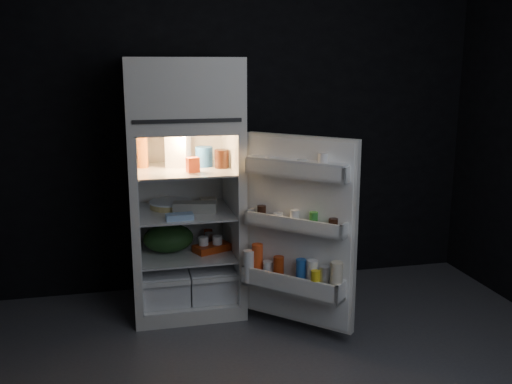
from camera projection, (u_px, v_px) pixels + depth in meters
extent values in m
cube|color=black|center=(225.00, 116.00, 4.36)|extent=(4.00, 0.00, 2.70)
cube|color=silver|center=(187.00, 299.00, 4.19)|extent=(0.76, 0.70, 0.10)
cube|color=silver|center=(134.00, 216.00, 3.97)|extent=(0.05, 0.70, 1.20)
cube|color=silver|center=(234.00, 211.00, 4.12)|extent=(0.05, 0.70, 1.20)
cube|color=white|center=(180.00, 203.00, 4.36)|extent=(0.66, 0.05, 1.20)
cube|color=silver|center=(182.00, 125.00, 3.91)|extent=(0.76, 0.70, 0.06)
cube|color=silver|center=(181.00, 89.00, 3.85)|extent=(0.76, 0.70, 0.42)
cube|color=black|center=(188.00, 121.00, 3.56)|extent=(0.68, 0.01, 0.02)
cube|color=white|center=(138.00, 217.00, 3.95)|extent=(0.01, 0.65, 1.20)
cube|color=white|center=(231.00, 212.00, 4.09)|extent=(0.01, 0.65, 1.20)
cube|color=white|center=(183.00, 130.00, 3.89)|extent=(0.66, 0.65, 0.01)
cube|color=white|center=(187.00, 293.00, 4.15)|extent=(0.66, 0.65, 0.01)
cube|color=white|center=(184.00, 170.00, 3.95)|extent=(0.65, 0.63, 0.01)
cube|color=white|center=(185.00, 212.00, 4.02)|extent=(0.65, 0.63, 0.01)
cube|color=white|center=(186.00, 252.00, 4.08)|extent=(0.65, 0.63, 0.01)
cube|color=white|center=(164.00, 279.00, 4.11)|extent=(0.32, 0.59, 0.22)
cube|color=white|center=(209.00, 275.00, 4.18)|extent=(0.32, 0.59, 0.22)
cube|color=white|center=(167.00, 284.00, 3.78)|extent=(0.32, 0.02, 0.03)
cube|color=white|center=(216.00, 280.00, 3.86)|extent=(0.32, 0.02, 0.03)
cube|color=#FFE5B2|center=(184.00, 134.00, 3.85)|extent=(0.14, 0.14, 0.02)
cube|color=silver|center=(300.00, 231.00, 3.62)|extent=(0.58, 0.57, 1.22)
cube|color=white|center=(298.00, 232.00, 3.60)|extent=(0.52, 0.51, 1.18)
cube|color=white|center=(296.00, 176.00, 3.48)|extent=(0.55, 0.54, 0.02)
cube|color=white|center=(293.00, 171.00, 3.45)|extent=(0.50, 0.49, 0.10)
cube|color=white|center=(346.00, 175.00, 3.31)|extent=(0.08, 0.08, 0.10)
cube|color=white|center=(250.00, 165.00, 3.64)|extent=(0.08, 0.08, 0.10)
cube|color=white|center=(295.00, 229.00, 3.55)|extent=(0.55, 0.55, 0.02)
cube|color=white|center=(292.00, 225.00, 3.51)|extent=(0.50, 0.49, 0.09)
cube|color=white|center=(344.00, 231.00, 3.38)|extent=(0.08, 0.09, 0.09)
cube|color=white|center=(250.00, 216.00, 3.71)|extent=(0.08, 0.09, 0.09)
cube|color=white|center=(292.00, 290.00, 3.63)|extent=(0.58, 0.58, 0.02)
cube|color=white|center=(288.00, 285.00, 3.56)|extent=(0.50, 0.49, 0.13)
cube|color=white|center=(340.00, 293.00, 3.45)|extent=(0.11, 0.11, 0.13)
cube|color=white|center=(248.00, 273.00, 3.78)|extent=(0.11, 0.11, 0.13)
cube|color=white|center=(296.00, 161.00, 3.46)|extent=(0.53, 0.53, 0.02)
cylinder|color=white|center=(323.00, 165.00, 3.37)|extent=(0.08, 0.08, 0.14)
cylinder|color=silver|center=(302.00, 167.00, 3.45)|extent=(0.08, 0.08, 0.09)
cylinder|color=white|center=(270.00, 164.00, 3.56)|extent=(0.08, 0.08, 0.10)
cylinder|color=black|center=(333.00, 226.00, 3.41)|extent=(0.08, 0.08, 0.09)
cylinder|color=#338C33|center=(314.00, 221.00, 3.47)|extent=(0.07, 0.07, 0.11)
cylinder|color=white|center=(295.00, 219.00, 3.54)|extent=(0.08, 0.08, 0.11)
cylinder|color=white|center=(278.00, 219.00, 3.60)|extent=(0.08, 0.08, 0.07)
cylinder|color=black|center=(262.00, 214.00, 3.66)|extent=(0.08, 0.08, 0.11)
cylinder|color=beige|center=(336.00, 281.00, 3.45)|extent=(0.11, 0.11, 0.24)
cylinder|color=silver|center=(324.00, 281.00, 3.49)|extent=(0.08, 0.08, 0.19)
cylinder|color=white|center=(312.00, 277.00, 3.53)|extent=(0.10, 0.10, 0.22)
cylinder|color=#1D509F|center=(301.00, 275.00, 3.57)|extent=(0.09, 0.09, 0.21)
cylinder|color=#A1310D|center=(279.00, 271.00, 3.65)|extent=(0.10, 0.10, 0.20)
cylinder|color=silver|center=(268.00, 272.00, 3.70)|extent=(0.09, 0.09, 0.15)
cylinder|color=#ED4C1B|center=(257.00, 263.00, 3.73)|extent=(0.10, 0.10, 0.25)
cylinder|color=yellow|center=(315.00, 284.00, 3.48)|extent=(0.08, 0.08, 0.17)
cylinder|color=white|center=(249.00, 266.00, 3.72)|extent=(0.10, 0.10, 0.22)
cylinder|color=white|center=(257.00, 246.00, 3.70)|extent=(0.05, 0.05, 0.02)
cube|color=white|center=(178.00, 150.00, 4.01)|extent=(0.19, 0.19, 0.24)
cylinder|color=#1D509F|center=(204.00, 157.00, 4.04)|extent=(0.13, 0.13, 0.14)
cylinder|color=black|center=(222.00, 159.00, 3.97)|extent=(0.12, 0.12, 0.13)
cylinder|color=orange|center=(142.00, 152.00, 3.98)|extent=(0.09, 0.09, 0.22)
cube|color=#ED4C1B|center=(193.00, 165.00, 3.83)|extent=(0.09, 0.08, 0.10)
cube|color=gray|center=(195.00, 207.00, 3.98)|extent=(0.32, 0.18, 0.07)
cylinder|color=tan|center=(171.00, 205.00, 4.10)|extent=(0.34, 0.34, 0.04)
cube|color=#93BAE4|center=(180.00, 217.00, 3.79)|extent=(0.18, 0.10, 0.04)
cube|color=beige|center=(208.00, 201.00, 4.19)|extent=(0.12, 0.10, 0.05)
ellipsoid|color=#193815|center=(168.00, 238.00, 4.06)|extent=(0.41, 0.37, 0.20)
cube|color=#A1310D|center=(212.00, 248.00, 4.08)|extent=(0.29, 0.22, 0.05)
cylinder|color=#A1310D|center=(208.00, 236.00, 4.30)|extent=(0.08, 0.08, 0.09)
cylinder|color=silver|center=(209.00, 239.00, 4.23)|extent=(0.08, 0.08, 0.09)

